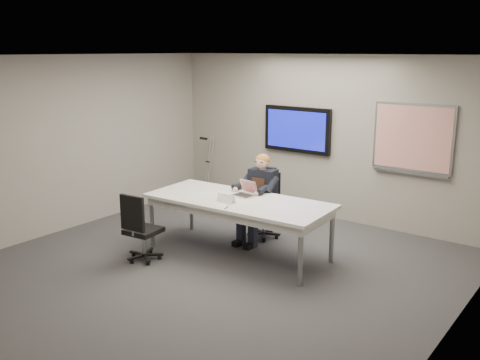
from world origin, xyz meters
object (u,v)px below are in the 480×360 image
Objects in this scene: office_chair_far at (264,217)px; seated_person at (256,207)px; conference_table at (238,206)px; laptop at (246,192)px; office_chair_near at (142,240)px.

seated_person is (0.01, -0.25, 0.23)m from office_chair_far.
office_chair_far reaches higher than conference_table.
conference_table is 0.28m from laptop.
conference_table is at bearing -137.75° from office_chair_near.
office_chair_far is (-0.11, 0.83, -0.41)m from conference_table.
office_chair_near is 1.62m from laptop.
office_chair_far is 1.03× the size of office_chair_near.
office_chair_near is 3.00× the size of laptop.
laptop is at bearing -130.71° from office_chair_near.
office_chair_far is 0.33m from seated_person.
laptop reaches higher than conference_table.
conference_table is 2.02× the size of seated_person.
office_chair_near is at bearing -135.04° from conference_table.
conference_table is 2.76× the size of office_chair_near.
conference_table is at bearing -85.69° from seated_person.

